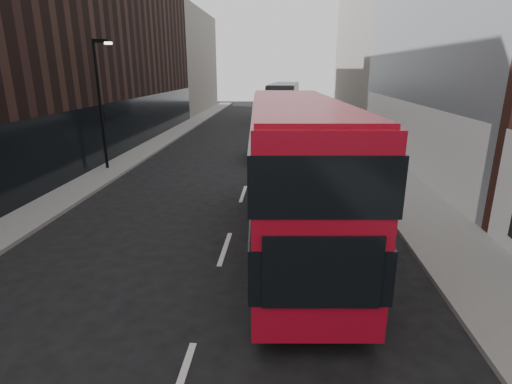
% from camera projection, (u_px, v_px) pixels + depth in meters
% --- Properties ---
extents(sidewalk_right, '(3.00, 80.00, 0.15)m').
position_uv_depth(sidewalk_right, '(362.00, 149.00, 28.75)').
color(sidewalk_right, slate).
rests_on(sidewalk_right, ground).
extents(sidewalk_left, '(2.00, 80.00, 0.15)m').
position_uv_depth(sidewalk_left, '(151.00, 147.00, 29.77)').
color(sidewalk_left, slate).
rests_on(sidewalk_left, ground).
extents(building_victorian, '(6.50, 24.00, 21.00)m').
position_uv_depth(building_victorian, '(373.00, 31.00, 43.78)').
color(building_victorian, slate).
rests_on(building_victorian, ground).
extents(building_left_mid, '(5.00, 24.00, 14.00)m').
position_uv_depth(building_left_mid, '(122.00, 51.00, 32.72)').
color(building_left_mid, black).
rests_on(building_left_mid, ground).
extents(building_left_far, '(5.00, 20.00, 13.00)m').
position_uv_depth(building_left_far, '(186.00, 62.00, 53.84)').
color(building_left_far, slate).
rests_on(building_left_far, ground).
extents(street_lamp, '(1.06, 0.22, 7.00)m').
position_uv_depth(street_lamp, '(101.00, 97.00, 21.90)').
color(street_lamp, black).
rests_on(street_lamp, sidewalk_left).
extents(red_bus, '(3.52, 11.86, 4.73)m').
position_uv_depth(red_bus, '(295.00, 167.00, 12.79)').
color(red_bus, '#A40A1B').
rests_on(red_bus, ground).
extents(grey_bus, '(3.85, 12.82, 4.08)m').
position_uv_depth(grey_bus, '(284.00, 100.00, 45.50)').
color(grey_bus, black).
rests_on(grey_bus, ground).
extents(car_a, '(1.95, 3.98, 1.31)m').
position_uv_depth(car_a, '(321.00, 159.00, 23.05)').
color(car_a, black).
rests_on(car_a, ground).
extents(car_b, '(1.81, 4.81, 1.57)m').
position_uv_depth(car_b, '(263.00, 146.00, 26.09)').
color(car_b, gray).
rests_on(car_b, ground).
extents(car_c, '(1.89, 4.42, 1.27)m').
position_uv_depth(car_c, '(324.00, 144.00, 27.82)').
color(car_c, black).
rests_on(car_c, ground).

